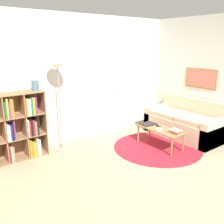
{
  "coord_description": "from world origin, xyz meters",
  "views": [
    {
      "loc": [
        -2.69,
        -1.99,
        2.02
      ],
      "look_at": [
        -0.1,
        1.39,
        0.85
      ],
      "focal_mm": 40.0,
      "sensor_mm": 36.0,
      "label": 1
    }
  ],
  "objects": [
    {
      "name": "wall_back",
      "position": [
        0.03,
        2.55,
        1.29
      ],
      "size": [
        7.5,
        0.11,
        2.6
      ],
      "color": "silver",
      "rests_on": "ground_plane"
    },
    {
      "name": "bowl",
      "position": [
        0.84,
        1.11,
        0.4
      ],
      "size": [
        0.14,
        0.14,
        0.04
      ],
      "color": "#9ED193",
      "rests_on": "coffee_table"
    },
    {
      "name": "coffee_table",
      "position": [
        0.93,
        1.16,
        0.34
      ],
      "size": [
        0.42,
        0.97,
        0.39
      ],
      "color": "#996B42",
      "rests_on": "ground_plane"
    },
    {
      "name": "vase_on_shelf",
      "position": [
        -1.1,
        2.34,
        1.3
      ],
      "size": [
        0.13,
        0.13,
        0.18
      ],
      "color": "slate",
      "rests_on": "bookshelf"
    },
    {
      "name": "couch",
      "position": [
        1.87,
        1.25,
        0.28
      ],
      "size": [
        0.84,
        1.68,
        0.82
      ],
      "color": "#CCB793",
      "rests_on": "ground_plane"
    },
    {
      "name": "book_stack_on_table",
      "position": [
        0.96,
        0.8,
        0.42
      ],
      "size": [
        0.17,
        0.21,
        0.07
      ],
      "color": "silver",
      "rests_on": "coffee_table"
    },
    {
      "name": "wall_right",
      "position": [
        2.27,
        1.26,
        1.3
      ],
      "size": [
        0.08,
        5.53,
        2.6
      ],
      "color": "silver",
      "rests_on": "ground_plane"
    },
    {
      "name": "rug",
      "position": [
        0.86,
        1.15,
        0.0
      ],
      "size": [
        1.75,
        1.75,
        0.01
      ],
      "color": "maroon",
      "rests_on": "ground_plane"
    },
    {
      "name": "ground_plane",
      "position": [
        0.0,
        0.0,
        0.0
      ],
      "size": [
        14.0,
        14.0,
        0.0
      ],
      "primitive_type": "plane",
      "color": "tan"
    },
    {
      "name": "bookshelf",
      "position": [
        -1.55,
        2.34,
        0.58
      ],
      "size": [
        1.09,
        0.34,
        1.21
      ],
      "color": "#936B47",
      "rests_on": "ground_plane"
    },
    {
      "name": "remote",
      "position": [
        0.98,
        1.24,
        0.4
      ],
      "size": [
        0.08,
        0.17,
        0.02
      ],
      "color": "black",
      "rests_on": "coffee_table"
    },
    {
      "name": "floor_lamp",
      "position": [
        -0.7,
        2.25,
        1.4
      ],
      "size": [
        0.34,
        0.34,
        1.68
      ],
      "color": "gray",
      "rests_on": "ground_plane"
    },
    {
      "name": "laptop",
      "position": [
        0.93,
        1.49,
        0.4
      ],
      "size": [
        0.33,
        0.25,
        0.02
      ],
      "color": "black",
      "rests_on": "coffee_table"
    }
  ]
}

